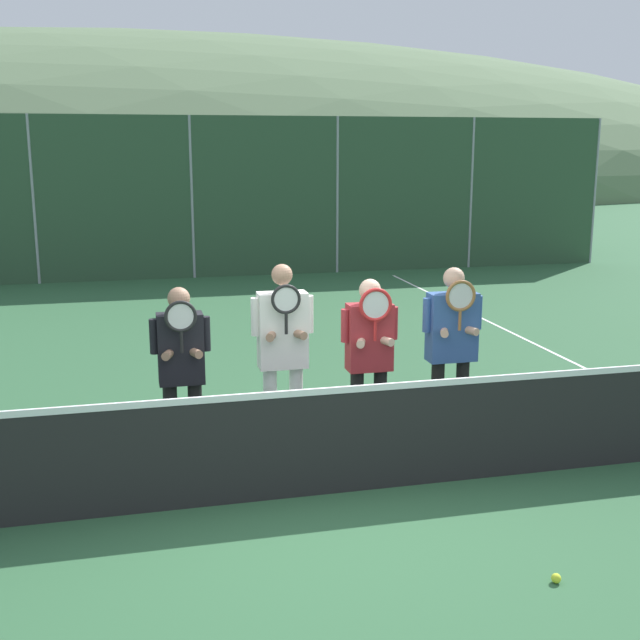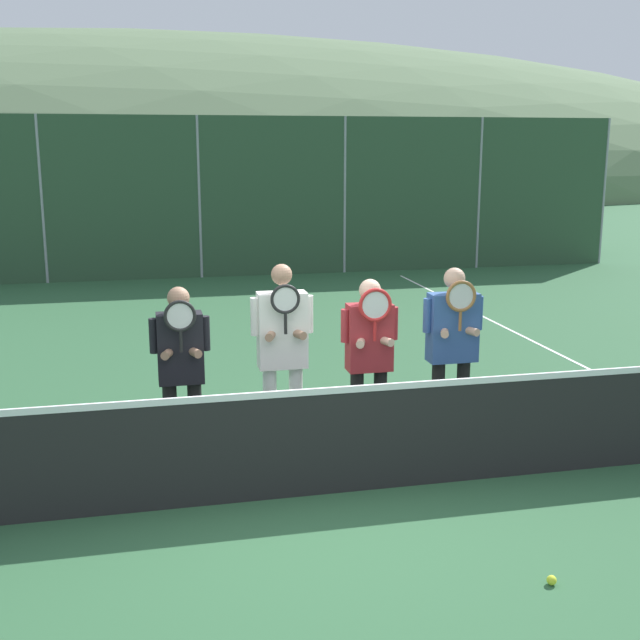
{
  "view_description": "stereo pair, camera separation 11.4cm",
  "coord_description": "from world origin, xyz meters",
  "px_view_note": "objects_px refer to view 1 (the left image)",
  "views": [
    {
      "loc": [
        -1.45,
        -6.23,
        2.95
      ],
      "look_at": [
        0.31,
        1.03,
        1.31
      ],
      "focal_mm": 45.0,
      "sensor_mm": 36.0,
      "label": 1
    },
    {
      "loc": [
        -1.34,
        -6.25,
        2.95
      ],
      "look_at": [
        0.31,
        1.03,
        1.31
      ],
      "focal_mm": 45.0,
      "sensor_mm": 36.0,
      "label": 2
    }
  ],
  "objects_px": {
    "player_leftmost": "(181,364)",
    "car_right_of_center": "(490,217)",
    "player_center_left": "(283,347)",
    "player_rightmost": "(452,340)",
    "car_center": "(322,223)",
    "car_left_of_center": "(118,224)",
    "tennis_ball_on_court": "(556,578)",
    "player_center_right": "(369,351)"
  },
  "relations": [
    {
      "from": "car_left_of_center",
      "to": "player_center_left",
      "type": "bearing_deg",
      "value": -83.65
    },
    {
      "from": "car_center",
      "to": "car_right_of_center",
      "type": "xyz_separation_m",
      "value": [
        5.12,
        0.58,
        0.01
      ]
    },
    {
      "from": "player_center_right",
      "to": "car_center",
      "type": "distance_m",
      "value": 14.02
    },
    {
      "from": "player_leftmost",
      "to": "player_center_right",
      "type": "bearing_deg",
      "value": 0.42
    },
    {
      "from": "car_center",
      "to": "car_right_of_center",
      "type": "relative_size",
      "value": 1.1
    },
    {
      "from": "car_left_of_center",
      "to": "tennis_ball_on_court",
      "type": "bearing_deg",
      "value": -80.0
    },
    {
      "from": "player_center_left",
      "to": "car_right_of_center",
      "type": "height_order",
      "value": "player_center_left"
    },
    {
      "from": "player_center_left",
      "to": "car_left_of_center",
      "type": "height_order",
      "value": "player_center_left"
    },
    {
      "from": "player_leftmost",
      "to": "player_rightmost",
      "type": "xyz_separation_m",
      "value": [
        2.64,
        0.03,
        0.06
      ]
    },
    {
      "from": "player_center_left",
      "to": "player_center_right",
      "type": "distance_m",
      "value": 0.85
    },
    {
      "from": "car_center",
      "to": "player_rightmost",
      "type": "bearing_deg",
      "value": -98.5
    },
    {
      "from": "player_leftmost",
      "to": "car_center",
      "type": "relative_size",
      "value": 0.36
    },
    {
      "from": "car_left_of_center",
      "to": "car_center",
      "type": "height_order",
      "value": "car_left_of_center"
    },
    {
      "from": "player_leftmost",
      "to": "player_center_left",
      "type": "xyz_separation_m",
      "value": [
        0.94,
        0.02,
        0.1
      ]
    },
    {
      "from": "player_center_right",
      "to": "car_right_of_center",
      "type": "height_order",
      "value": "car_right_of_center"
    },
    {
      "from": "car_right_of_center",
      "to": "player_center_right",
      "type": "bearing_deg",
      "value": -119.28
    },
    {
      "from": "player_leftmost",
      "to": "player_rightmost",
      "type": "bearing_deg",
      "value": 0.56
    },
    {
      "from": "car_left_of_center",
      "to": "player_leftmost",
      "type": "bearing_deg",
      "value": -87.45
    },
    {
      "from": "player_center_left",
      "to": "player_rightmost",
      "type": "distance_m",
      "value": 1.69
    },
    {
      "from": "player_center_left",
      "to": "player_leftmost",
      "type": "bearing_deg",
      "value": -178.82
    },
    {
      "from": "player_center_left",
      "to": "car_right_of_center",
      "type": "relative_size",
      "value": 0.43
    },
    {
      "from": "player_center_left",
      "to": "player_center_right",
      "type": "xyz_separation_m",
      "value": [
        0.84,
        -0.01,
        -0.08
      ]
    },
    {
      "from": "player_center_left",
      "to": "car_left_of_center",
      "type": "xyz_separation_m",
      "value": [
        -1.57,
        14.11,
        -0.17
      ]
    },
    {
      "from": "car_right_of_center",
      "to": "car_center",
      "type": "bearing_deg",
      "value": -173.53
    },
    {
      "from": "player_leftmost",
      "to": "player_rightmost",
      "type": "height_order",
      "value": "player_rightmost"
    },
    {
      "from": "player_center_right",
      "to": "player_leftmost",
      "type": "bearing_deg",
      "value": -179.58
    },
    {
      "from": "car_center",
      "to": "player_leftmost",
      "type": "bearing_deg",
      "value": -108.84
    },
    {
      "from": "player_leftmost",
      "to": "tennis_ball_on_court",
      "type": "relative_size",
      "value": 25.09
    },
    {
      "from": "player_center_right",
      "to": "tennis_ball_on_court",
      "type": "xyz_separation_m",
      "value": [
        0.54,
        -2.65,
        -0.98
      ]
    },
    {
      "from": "player_leftmost",
      "to": "car_right_of_center",
      "type": "height_order",
      "value": "car_right_of_center"
    },
    {
      "from": "car_left_of_center",
      "to": "car_center",
      "type": "bearing_deg",
      "value": -4.27
    },
    {
      "from": "player_center_left",
      "to": "player_center_right",
      "type": "bearing_deg",
      "value": -0.43
    },
    {
      "from": "player_center_right",
      "to": "tennis_ball_on_court",
      "type": "distance_m",
      "value": 2.87
    },
    {
      "from": "player_center_left",
      "to": "car_right_of_center",
      "type": "xyz_separation_m",
      "value": [
        8.86,
        14.29,
        -0.21
      ]
    },
    {
      "from": "tennis_ball_on_court",
      "to": "player_rightmost",
      "type": "bearing_deg",
      "value": 83.36
    },
    {
      "from": "player_leftmost",
      "to": "tennis_ball_on_court",
      "type": "height_order",
      "value": "player_leftmost"
    },
    {
      "from": "player_rightmost",
      "to": "car_right_of_center",
      "type": "bearing_deg",
      "value": 63.36
    },
    {
      "from": "player_center_left",
      "to": "tennis_ball_on_court",
      "type": "bearing_deg",
      "value": -62.43
    },
    {
      "from": "player_center_right",
      "to": "tennis_ball_on_court",
      "type": "relative_size",
      "value": 25.11
    },
    {
      "from": "car_center",
      "to": "tennis_ball_on_court",
      "type": "height_order",
      "value": "car_center"
    },
    {
      "from": "player_center_left",
      "to": "player_rightmost",
      "type": "xyz_separation_m",
      "value": [
        1.69,
        0.01,
        -0.03
      ]
    },
    {
      "from": "player_leftmost",
      "to": "car_center",
      "type": "height_order",
      "value": "car_center"
    }
  ]
}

